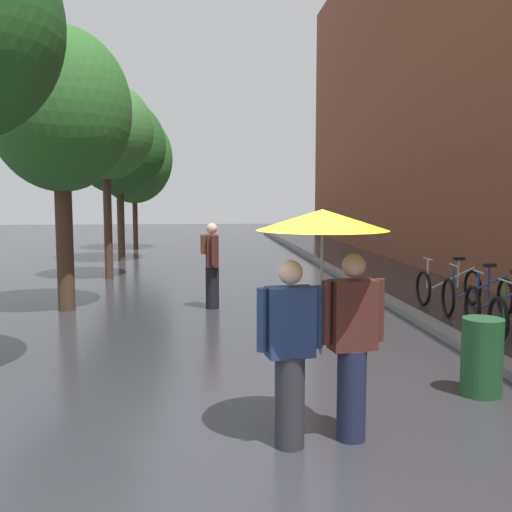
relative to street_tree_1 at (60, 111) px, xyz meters
name	(u,v)px	position (x,y,z in m)	size (l,w,h in m)	color
ground_plane	(270,453)	(3.12, -6.43, -3.73)	(80.00, 80.00, 0.00)	#2D2D33
kerb_strip	(345,276)	(6.32, 3.57, -3.67)	(0.30, 36.00, 0.12)	slate
street_tree_1	(60,111)	(0.00, 0.00, 0.00)	(2.61, 2.61, 5.27)	#473323
street_tree_2	(105,131)	(0.15, 4.17, 0.10)	(2.45, 2.45, 5.10)	#473323
street_tree_3	(119,146)	(-0.11, 8.46, 0.07)	(3.08, 3.08, 5.41)	#473323
street_tree_4	(134,158)	(-0.10, 12.65, -0.05)	(3.10, 3.10, 5.50)	#473323
parked_bicycle_1	(504,305)	(7.53, -2.18, -3.35)	(1.16, 0.84, 0.96)	black
parked_bicycle_2	(477,296)	(7.51, -1.29, -3.35)	(1.16, 0.83, 0.96)	black
parked_bicycle_3	(448,286)	(7.46, -0.19, -3.35)	(1.08, 0.71, 0.96)	black
couple_under_umbrella	(322,288)	(3.60, -6.25, -2.34)	(1.15, 1.14, 2.06)	#2D2D33
litter_bin	(482,357)	(5.60, -5.22, -3.30)	(0.44, 0.44, 0.85)	#1E4C28
pedestrian_walking_midground	(211,263)	(2.76, -0.07, -2.84)	(0.35, 0.59, 1.66)	black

